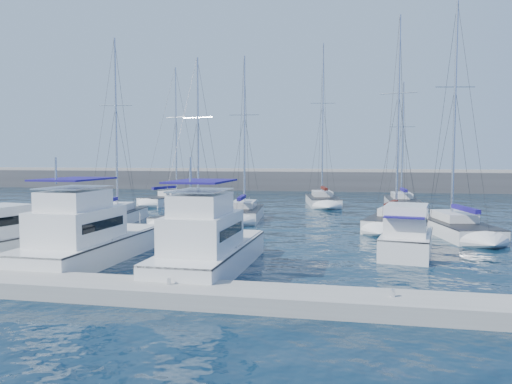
% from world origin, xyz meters
% --- Properties ---
extents(ground, '(220.00, 220.00, 0.00)m').
position_xyz_m(ground, '(0.00, 0.00, 0.00)').
color(ground, black).
rests_on(ground, ground).
extents(breakwater, '(160.00, 6.00, 4.45)m').
position_xyz_m(breakwater, '(0.00, 52.00, 1.05)').
color(breakwater, '#424244').
rests_on(breakwater, ground).
extents(dock, '(40.00, 2.20, 0.60)m').
position_xyz_m(dock, '(0.00, -11.00, 0.30)').
color(dock, gray).
rests_on(dock, ground).
extents(dock_cleat_centre, '(0.16, 0.16, 0.25)m').
position_xyz_m(dock_cleat_centre, '(0.00, -11.00, 0.72)').
color(dock_cleat_centre, silver).
rests_on(dock_cleat_centre, dock).
extents(dock_cleat_near_stbd, '(0.16, 0.16, 0.25)m').
position_xyz_m(dock_cleat_near_stbd, '(8.00, -11.00, 0.72)').
color(dock_cleat_near_stbd, silver).
rests_on(dock_cleat_near_stbd, dock).
extents(motor_yacht_port_outer, '(3.79, 6.34, 3.20)m').
position_xyz_m(motor_yacht_port_outer, '(-11.43, -5.09, 0.94)').
color(motor_yacht_port_outer, silver).
rests_on(motor_yacht_port_outer, ground).
extents(motor_yacht_port_inner, '(3.51, 10.24, 4.69)m').
position_xyz_m(motor_yacht_port_inner, '(-6.54, -5.54, 1.13)').
color(motor_yacht_port_inner, silver).
rests_on(motor_yacht_port_inner, ground).
extents(motor_yacht_stbd_inner, '(3.23, 9.76, 4.69)m').
position_xyz_m(motor_yacht_stbd_inner, '(0.08, -6.39, 1.13)').
color(motor_yacht_stbd_inner, silver).
rests_on(motor_yacht_stbd_inner, ground).
extents(motor_yacht_stbd_outer, '(3.44, 6.28, 3.20)m').
position_xyz_m(motor_yacht_stbd_outer, '(9.41, -0.32, 0.94)').
color(motor_yacht_stbd_outer, silver).
rests_on(motor_yacht_stbd_outer, ground).
extents(sailboat_mid_a, '(4.06, 8.83, 15.18)m').
position_xyz_m(sailboat_mid_a, '(-12.39, 8.55, 0.52)').
color(sailboat_mid_a, silver).
rests_on(sailboat_mid_a, ground).
extents(sailboat_mid_b, '(4.71, 8.22, 13.34)m').
position_xyz_m(sailboat_mid_b, '(-5.70, 8.55, 0.51)').
color(sailboat_mid_b, silver).
rests_on(sailboat_mid_b, ground).
extents(sailboat_mid_c, '(3.76, 7.90, 14.27)m').
position_xyz_m(sailboat_mid_c, '(-2.79, 13.18, 0.53)').
color(sailboat_mid_c, silver).
rests_on(sailboat_mid_c, ground).
extents(sailboat_mid_d, '(5.03, 8.77, 16.22)m').
position_xyz_m(sailboat_mid_d, '(9.48, 10.32, 0.54)').
color(sailboat_mid_d, silver).
rests_on(sailboat_mid_d, ground).
extents(sailboat_mid_e, '(4.65, 9.14, 16.21)m').
position_xyz_m(sailboat_mid_e, '(13.35, 7.55, 0.53)').
color(sailboat_mid_e, silver).
rests_on(sailboat_mid_e, ground).
extents(sailboat_back_a, '(5.51, 8.72, 15.73)m').
position_xyz_m(sailboat_back_a, '(-13.78, 24.93, 0.53)').
color(sailboat_back_a, silver).
rests_on(sailboat_back_a, ground).
extents(sailboat_back_b, '(4.66, 9.07, 18.18)m').
position_xyz_m(sailboat_back_b, '(2.95, 27.20, 0.56)').
color(sailboat_back_b, silver).
rests_on(sailboat_back_b, ground).
extents(sailboat_back_c, '(3.29, 8.72, 13.59)m').
position_xyz_m(sailboat_back_c, '(11.34, 26.35, 0.51)').
color(sailboat_back_c, silver).
rests_on(sailboat_back_c, ground).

